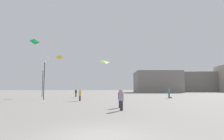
# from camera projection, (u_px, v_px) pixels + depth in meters

# --- Properties ---
(ground_plane) EXTENTS (300.00, 300.00, 0.00)m
(ground_plane) POSITION_uv_depth(u_px,v_px,m) (97.00, 137.00, 6.91)
(ground_plane) COLOR gray
(person_in_teal) EXTENTS (0.36, 0.36, 1.67)m
(person_in_teal) POSITION_uv_depth(u_px,v_px,m) (169.00, 93.00, 33.18)
(person_in_teal) COLOR #2D2D33
(person_in_teal) RESTS_ON ground_plane
(person_in_purple) EXTENTS (0.36, 0.36, 1.67)m
(person_in_purple) POSITION_uv_depth(u_px,v_px,m) (120.00, 98.00, 17.37)
(person_in_purple) COLOR #2D2D33
(person_in_purple) RESTS_ON ground_plane
(person_in_black) EXTENTS (0.36, 0.36, 1.63)m
(person_in_black) POSITION_uv_depth(u_px,v_px,m) (76.00, 93.00, 37.94)
(person_in_black) COLOR #2D2D33
(person_in_black) RESTS_ON ground_plane
(person_in_grey) EXTENTS (0.38, 0.38, 1.74)m
(person_in_grey) POSITION_uv_depth(u_px,v_px,m) (121.00, 99.00, 15.17)
(person_in_grey) COLOR #2D2D33
(person_in_grey) RESTS_ON ground_plane
(person_in_yellow) EXTENTS (0.35, 0.35, 1.59)m
(person_in_yellow) POSITION_uv_depth(u_px,v_px,m) (80.00, 95.00, 26.27)
(person_in_yellow) COLOR #2D2D33
(person_in_yellow) RESTS_ON ground_plane
(kite_emerald_delta) EXTENTS (6.99, 6.41, 9.26)m
(kite_emerald_delta) POSITION_uv_depth(u_px,v_px,m) (36.00, 43.00, 33.37)
(kite_emerald_delta) COLOR green
(kite_amber_delta) EXTENTS (4.20, 0.88, 7.26)m
(kite_amber_delta) POSITION_uv_depth(u_px,v_px,m) (60.00, 58.00, 38.73)
(kite_amber_delta) COLOR yellow
(kite_lime_delta) EXTENTS (3.93, 6.15, 5.37)m
(kite_lime_delta) POSITION_uv_depth(u_px,v_px,m) (104.00, 62.00, 32.00)
(kite_lime_delta) COLOR #8CD12D
(building_left_hall) EXTENTS (18.04, 16.28, 8.59)m
(building_left_hall) POSITION_uv_depth(u_px,v_px,m) (156.00, 82.00, 77.73)
(building_left_hall) COLOR gray
(building_left_hall) RESTS_ON ground_plane
(building_centre_hall) EXTENTS (25.55, 16.85, 9.36)m
(building_centre_hall) POSITION_uv_depth(u_px,v_px,m) (186.00, 82.00, 92.69)
(building_centre_hall) COLOR gray
(building_centre_hall) RESTS_ON ground_plane
(lamppost_east) EXTENTS (0.36, 0.36, 6.24)m
(lamppost_east) POSITION_uv_depth(u_px,v_px,m) (44.00, 74.00, 29.39)
(lamppost_east) COLOR #2D2D30
(lamppost_east) RESTS_ON ground_plane
(lamppost_west) EXTENTS (0.36, 0.36, 5.89)m
(lamppost_west) POSITION_uv_depth(u_px,v_px,m) (43.00, 78.00, 39.58)
(lamppost_west) COLOR #2D2D30
(lamppost_west) RESTS_ON ground_plane
(handbag_beside_flyer) EXTENTS (0.31, 0.34, 0.24)m
(handbag_beside_flyer) POSITION_uv_depth(u_px,v_px,m) (171.00, 98.00, 33.20)
(handbag_beside_flyer) COLOR brown
(handbag_beside_flyer) RESTS_ON ground_plane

